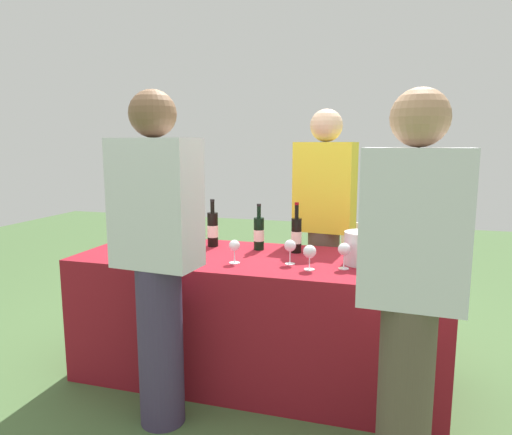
{
  "coord_description": "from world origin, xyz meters",
  "views": [
    {
      "loc": [
        0.79,
        -2.7,
        1.49
      ],
      "look_at": [
        0.0,
        0.0,
        1.04
      ],
      "focal_mm": 32.3,
      "sensor_mm": 36.0,
      "label": 1
    }
  ],
  "objects_px": {
    "guest_0": "(157,251)",
    "guest_1": "(411,285)",
    "wine_glass_3": "(310,252)",
    "menu_board": "(368,274)",
    "wine_glass_0": "(167,236)",
    "wine_glass_4": "(344,250)",
    "wine_bottle_1": "(166,229)",
    "wine_bottle_3": "(259,233)",
    "wine_glass_1": "(234,247)",
    "wine_glass_2": "(290,247)",
    "wine_bottle_6": "(405,240)",
    "ice_bucket": "(363,248)",
    "wine_bottle_0": "(142,229)",
    "wine_bottle_2": "(213,229)",
    "server_pouring": "(324,220)",
    "wine_bottle_4": "(296,235)",
    "wine_bottle_5": "(388,241)"
  },
  "relations": [
    {
      "from": "wine_bottle_0",
      "to": "guest_1",
      "type": "relative_size",
      "value": 0.18
    },
    {
      "from": "wine_bottle_6",
      "to": "guest_1",
      "type": "relative_size",
      "value": 0.19
    },
    {
      "from": "wine_glass_2",
      "to": "guest_0",
      "type": "relative_size",
      "value": 0.08
    },
    {
      "from": "wine_bottle_4",
      "to": "menu_board",
      "type": "distance_m",
      "value": 1.11
    },
    {
      "from": "wine_bottle_6",
      "to": "wine_glass_0",
      "type": "height_order",
      "value": "wine_bottle_6"
    },
    {
      "from": "menu_board",
      "to": "wine_bottle_1",
      "type": "bearing_deg",
      "value": -145.54
    },
    {
      "from": "wine_bottle_1",
      "to": "wine_glass_2",
      "type": "bearing_deg",
      "value": -14.18
    },
    {
      "from": "wine_bottle_6",
      "to": "menu_board",
      "type": "distance_m",
      "value": 1.06
    },
    {
      "from": "wine_glass_2",
      "to": "server_pouring",
      "type": "distance_m",
      "value": 0.76
    },
    {
      "from": "wine_bottle_5",
      "to": "wine_glass_2",
      "type": "height_order",
      "value": "wine_bottle_5"
    },
    {
      "from": "wine_bottle_2",
      "to": "guest_1",
      "type": "bearing_deg",
      "value": -38.52
    },
    {
      "from": "wine_glass_2",
      "to": "wine_bottle_6",
      "type": "bearing_deg",
      "value": 24.99
    },
    {
      "from": "wine_bottle_1",
      "to": "guest_0",
      "type": "xyz_separation_m",
      "value": [
        0.34,
        -0.75,
        0.04
      ]
    },
    {
      "from": "wine_bottle_6",
      "to": "wine_glass_0",
      "type": "xyz_separation_m",
      "value": [
        -1.47,
        -0.25,
        -0.01
      ]
    },
    {
      "from": "wine_glass_2",
      "to": "guest_1",
      "type": "bearing_deg",
      "value": -46.4
    },
    {
      "from": "wine_glass_0",
      "to": "wine_glass_3",
      "type": "xyz_separation_m",
      "value": [
        0.95,
        -0.14,
        -0.01
      ]
    },
    {
      "from": "wine_glass_1",
      "to": "wine_glass_4",
      "type": "distance_m",
      "value": 0.64
    },
    {
      "from": "wine_glass_3",
      "to": "menu_board",
      "type": "relative_size",
      "value": 0.17
    },
    {
      "from": "wine_glass_4",
      "to": "menu_board",
      "type": "relative_size",
      "value": 0.18
    },
    {
      "from": "wine_bottle_4",
      "to": "wine_bottle_5",
      "type": "height_order",
      "value": "wine_bottle_4"
    },
    {
      "from": "wine_glass_2",
      "to": "wine_glass_4",
      "type": "height_order",
      "value": "wine_glass_4"
    },
    {
      "from": "wine_bottle_4",
      "to": "guest_0",
      "type": "relative_size",
      "value": 0.19
    },
    {
      "from": "menu_board",
      "to": "wine_bottle_2",
      "type": "bearing_deg",
      "value": -140.83
    },
    {
      "from": "wine_bottle_6",
      "to": "server_pouring",
      "type": "relative_size",
      "value": 0.19
    },
    {
      "from": "wine_bottle_6",
      "to": "wine_bottle_4",
      "type": "bearing_deg",
      "value": -179.78
    },
    {
      "from": "wine_bottle_5",
      "to": "wine_glass_3",
      "type": "distance_m",
      "value": 0.54
    },
    {
      "from": "wine_glass_1",
      "to": "wine_bottle_5",
      "type": "bearing_deg",
      "value": 20.0
    },
    {
      "from": "wine_glass_1",
      "to": "wine_glass_3",
      "type": "distance_m",
      "value": 0.45
    },
    {
      "from": "wine_glass_0",
      "to": "menu_board",
      "type": "relative_size",
      "value": 0.18
    },
    {
      "from": "wine_bottle_5",
      "to": "wine_glass_1",
      "type": "xyz_separation_m",
      "value": [
        -0.87,
        -0.32,
        -0.02
      ]
    },
    {
      "from": "wine_bottle_3",
      "to": "wine_bottle_5",
      "type": "xyz_separation_m",
      "value": [
        0.83,
        -0.06,
        0.01
      ]
    },
    {
      "from": "wine_bottle_1",
      "to": "wine_bottle_2",
      "type": "xyz_separation_m",
      "value": [
        0.31,
        0.09,
        0.0
      ]
    },
    {
      "from": "wine_bottle_3",
      "to": "wine_glass_1",
      "type": "bearing_deg",
      "value": -96.16
    },
    {
      "from": "wine_bottle_4",
      "to": "server_pouring",
      "type": "height_order",
      "value": "server_pouring"
    },
    {
      "from": "ice_bucket",
      "to": "wine_bottle_0",
      "type": "bearing_deg",
      "value": 175.57
    },
    {
      "from": "wine_bottle_1",
      "to": "wine_bottle_0",
      "type": "bearing_deg",
      "value": 177.2
    },
    {
      "from": "server_pouring",
      "to": "menu_board",
      "type": "height_order",
      "value": "server_pouring"
    },
    {
      "from": "wine_bottle_4",
      "to": "wine_bottle_6",
      "type": "distance_m",
      "value": 0.67
    },
    {
      "from": "wine_glass_0",
      "to": "wine_glass_4",
      "type": "xyz_separation_m",
      "value": [
        1.14,
        -0.06,
        -0.0
      ]
    },
    {
      "from": "wine_glass_3",
      "to": "menu_board",
      "type": "xyz_separation_m",
      "value": [
        0.28,
        1.3,
        -0.46
      ]
    },
    {
      "from": "guest_0",
      "to": "guest_1",
      "type": "distance_m",
      "value": 1.24
    },
    {
      "from": "guest_1",
      "to": "wine_bottle_5",
      "type": "bearing_deg",
      "value": 99.03
    },
    {
      "from": "wine_glass_0",
      "to": "menu_board",
      "type": "xyz_separation_m",
      "value": [
        1.23,
        1.16,
        -0.47
      ]
    },
    {
      "from": "guest_0",
      "to": "guest_1",
      "type": "xyz_separation_m",
      "value": [
        1.23,
        -0.17,
        -0.02
      ]
    },
    {
      "from": "wine_glass_2",
      "to": "wine_bottle_1",
      "type": "bearing_deg",
      "value": 165.82
    },
    {
      "from": "wine_bottle_5",
      "to": "wine_glass_1",
      "type": "bearing_deg",
      "value": -160.0
    },
    {
      "from": "wine_bottle_6",
      "to": "ice_bucket",
      "type": "distance_m",
      "value": 0.3
    },
    {
      "from": "wine_bottle_1",
      "to": "wine_glass_4",
      "type": "distance_m",
      "value": 1.27
    },
    {
      "from": "wine_glass_0",
      "to": "server_pouring",
      "type": "distance_m",
      "value": 1.16
    },
    {
      "from": "guest_0",
      "to": "menu_board",
      "type": "bearing_deg",
      "value": 65.29
    }
  ]
}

